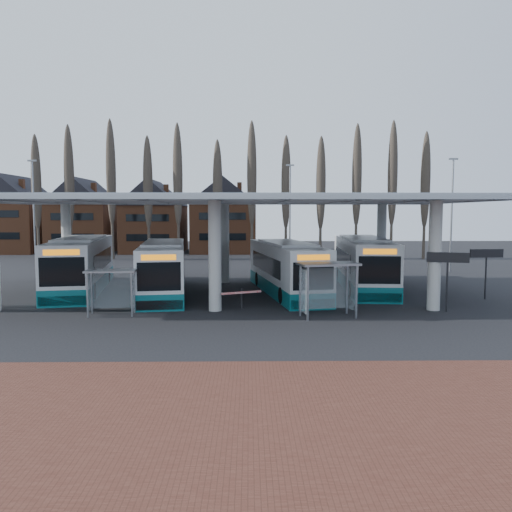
{
  "coord_description": "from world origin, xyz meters",
  "views": [
    {
      "loc": [
        1.85,
        -24.45,
        5.33
      ],
      "look_at": [
        2.3,
        7.0,
        2.61
      ],
      "focal_mm": 35.0,
      "sensor_mm": 36.0,
      "label": 1
    }
  ],
  "objects_px": {
    "shelter_2": "(327,277)",
    "bus_2": "(286,269)",
    "bus_3": "(362,264)",
    "shelter_1": "(112,282)",
    "bus_0": "(82,265)",
    "bus_1": "(164,269)"
  },
  "relations": [
    {
      "from": "bus_2",
      "to": "shelter_1",
      "type": "bearing_deg",
      "value": -153.43
    },
    {
      "from": "bus_2",
      "to": "shelter_2",
      "type": "bearing_deg",
      "value": -88.47
    },
    {
      "from": "bus_0",
      "to": "bus_3",
      "type": "height_order",
      "value": "bus_0"
    },
    {
      "from": "bus_2",
      "to": "shelter_2",
      "type": "xyz_separation_m",
      "value": [
        1.55,
        -7.74,
        0.42
      ]
    },
    {
      "from": "bus_1",
      "to": "shelter_2",
      "type": "bearing_deg",
      "value": -45.66
    },
    {
      "from": "bus_2",
      "to": "bus_3",
      "type": "height_order",
      "value": "bus_3"
    },
    {
      "from": "bus_1",
      "to": "bus_2",
      "type": "relative_size",
      "value": 1.01
    },
    {
      "from": "bus_1",
      "to": "bus_2",
      "type": "distance_m",
      "value": 8.11
    },
    {
      "from": "bus_1",
      "to": "bus_0",
      "type": "bearing_deg",
      "value": 157.47
    },
    {
      "from": "bus_0",
      "to": "bus_1",
      "type": "bearing_deg",
      "value": -24.52
    },
    {
      "from": "bus_1",
      "to": "bus_3",
      "type": "relative_size",
      "value": 0.96
    },
    {
      "from": "shelter_1",
      "to": "bus_2",
      "type": "bearing_deg",
      "value": 30.74
    },
    {
      "from": "bus_3",
      "to": "shelter_2",
      "type": "height_order",
      "value": "bus_3"
    },
    {
      "from": "bus_3",
      "to": "shelter_1",
      "type": "bearing_deg",
      "value": -144.08
    },
    {
      "from": "shelter_1",
      "to": "bus_1",
      "type": "bearing_deg",
      "value": 71.94
    },
    {
      "from": "bus_2",
      "to": "shelter_1",
      "type": "height_order",
      "value": "bus_2"
    },
    {
      "from": "bus_2",
      "to": "shelter_2",
      "type": "relative_size",
      "value": 3.87
    },
    {
      "from": "bus_2",
      "to": "bus_3",
      "type": "relative_size",
      "value": 0.95
    },
    {
      "from": "bus_3",
      "to": "shelter_1",
      "type": "relative_size",
      "value": 4.94
    },
    {
      "from": "shelter_2",
      "to": "bus_2",
      "type": "bearing_deg",
      "value": 89.1
    },
    {
      "from": "bus_3",
      "to": "shelter_2",
      "type": "relative_size",
      "value": 4.05
    },
    {
      "from": "bus_2",
      "to": "bus_3",
      "type": "distance_m",
      "value": 6.11
    }
  ]
}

